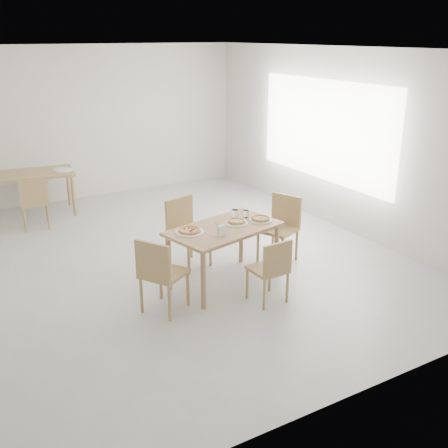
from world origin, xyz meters
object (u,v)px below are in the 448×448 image
chair_north (185,227)px  chair_west (160,271)px  plate_margherita (261,220)px  plate_pepperoni (189,232)px  plate_empty (63,170)px  napkin_holder (221,231)px  plate_mushroom (237,223)px  chair_south (272,267)px  main_table (224,234)px  tumbler_a (235,214)px  chair_back_s (34,200)px  second_table (32,178)px  pizza_mushroom (237,221)px  tumbler_b (246,214)px  pizza_pepperoni (189,230)px  pizza_margherita (261,219)px  chair_back_n (30,177)px  chair_east (281,223)px

chair_north → chair_west: bearing=-142.8°
plate_margherita → plate_pepperoni: 0.97m
chair_west → plate_pepperoni: 0.68m
chair_north → plate_empty: 3.19m
napkin_holder → chair_west: bearing=159.2°
chair_north → plate_mushroom: chair_north is taller
chair_south → plate_pepperoni: chair_south is taller
main_table → tumbler_a: size_ratio=13.69×
chair_back_s → second_table: bearing=-90.7°
main_table → plate_pepperoni: size_ratio=4.40×
napkin_holder → plate_pepperoni: bearing=109.9°
chair_north → plate_pepperoni: bearing=-126.7°
chair_back_s → plate_pepperoni: bearing=119.4°
plate_pepperoni → plate_empty: size_ratio=1.06×
main_table → chair_north: 0.80m
napkin_holder → plate_empty: napkin_holder is taller
main_table → pizza_mushroom: (0.20, 0.03, 0.12)m
plate_pepperoni → tumbler_b: 0.89m
second_table → pizza_pepperoni: bearing=-68.0°
pizza_margherita → main_table: bearing=176.5°
chair_north → chair_back_n: 4.09m
pizza_pepperoni → napkin_holder: napkin_holder is taller
tumbler_a → chair_back_n: chair_back_n is taller
plate_mushroom → plate_margherita: bearing=-10.4°
chair_north → chair_back_n: chair_north is taller
pizza_pepperoni → chair_south: bearing=-48.9°
main_table → tumbler_a: (0.29, 0.23, 0.15)m
chair_east → plate_mushroom: chair_east is taller
pizza_margherita → pizza_mushroom: (-0.32, 0.06, 0.00)m
chair_west → plate_margherita: size_ratio=3.08×
chair_north → tumbler_b: size_ratio=9.50×
chair_back_n → napkin_holder: bearing=-81.2°
tumbler_b → napkin_holder: size_ratio=0.72×
chair_north → chair_back_s: 2.84m
pizza_margherita → chair_back_n: bearing=112.4°
main_table → napkin_holder: bearing=-139.3°
chair_back_n → chair_back_s: bearing=-104.1°
chair_east → second_table: size_ratio=0.62×
pizza_pepperoni → tumbler_b: (0.87, 0.13, 0.02)m
plate_margherita → plate_mushroom: same height
plate_margherita → pizza_mushroom: (-0.32, 0.06, 0.02)m
main_table → chair_west: bearing=-176.6°
chair_north → chair_back_s: size_ratio=1.09×
plate_pepperoni → napkin_holder: (0.27, -0.28, 0.06)m
napkin_holder → plate_empty: (-0.82, 4.08, -0.06)m
chair_east → plate_mushroom: 0.92m
tumbler_a → second_table: size_ratio=0.08×
pizza_margherita → plate_empty: size_ratio=0.93×
napkin_holder → tumbler_a: bearing=20.7°
chair_south → pizza_margherita: pizza_margherita is taller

